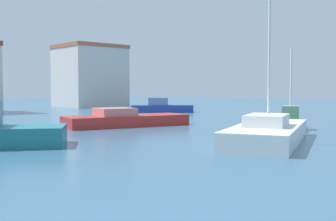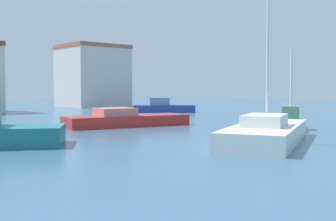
{
  "view_description": "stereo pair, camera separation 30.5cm",
  "coord_description": "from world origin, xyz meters",
  "px_view_note": "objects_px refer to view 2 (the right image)",
  "views": [
    {
      "loc": [
        -0.02,
        -4.92,
        2.51
      ],
      "look_at": [
        18.2,
        15.44,
        1.09
      ],
      "focal_mm": 44.93,
      "sensor_mm": 36.0,
      "label": 1
    },
    {
      "loc": [
        0.21,
        -5.12,
        2.51
      ],
      "look_at": [
        18.2,
        15.44,
        1.09
      ],
      "focal_mm": 44.93,
      "sensor_mm": 36.0,
      "label": 2
    }
  ],
  "objects_px": {
    "sailboat_green_far_left": "(291,121)",
    "motorboat_red_mid_harbor": "(125,119)",
    "sailboat_white_far_right": "(266,131)",
    "motorboat_blue_behind_lamppost": "(163,107)"
  },
  "relations": [
    {
      "from": "sailboat_green_far_left",
      "to": "motorboat_red_mid_harbor",
      "type": "relative_size",
      "value": 0.57
    },
    {
      "from": "sailboat_white_far_right",
      "to": "sailboat_green_far_left",
      "type": "bearing_deg",
      "value": 23.65
    },
    {
      "from": "sailboat_white_far_right",
      "to": "motorboat_blue_behind_lamppost",
      "type": "xyz_separation_m",
      "value": [
        12.8,
        22.42,
        0.03
      ]
    },
    {
      "from": "sailboat_green_far_left",
      "to": "motorboat_red_mid_harbor",
      "type": "xyz_separation_m",
      "value": [
        -6.27,
        8.72,
        -0.08
      ]
    },
    {
      "from": "sailboat_green_far_left",
      "to": "motorboat_blue_behind_lamppost",
      "type": "xyz_separation_m",
      "value": [
        6.42,
        19.62,
        0.03
      ]
    },
    {
      "from": "motorboat_blue_behind_lamppost",
      "to": "motorboat_red_mid_harbor",
      "type": "xyz_separation_m",
      "value": [
        -12.69,
        -10.9,
        -0.1
      ]
    },
    {
      "from": "sailboat_white_far_right",
      "to": "motorboat_blue_behind_lamppost",
      "type": "bearing_deg",
      "value": 60.27
    },
    {
      "from": "sailboat_white_far_right",
      "to": "motorboat_red_mid_harbor",
      "type": "distance_m",
      "value": 11.52
    },
    {
      "from": "sailboat_green_far_left",
      "to": "sailboat_white_far_right",
      "type": "bearing_deg",
      "value": -156.35
    },
    {
      "from": "sailboat_white_far_right",
      "to": "motorboat_blue_behind_lamppost",
      "type": "height_order",
      "value": "sailboat_white_far_right"
    }
  ]
}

